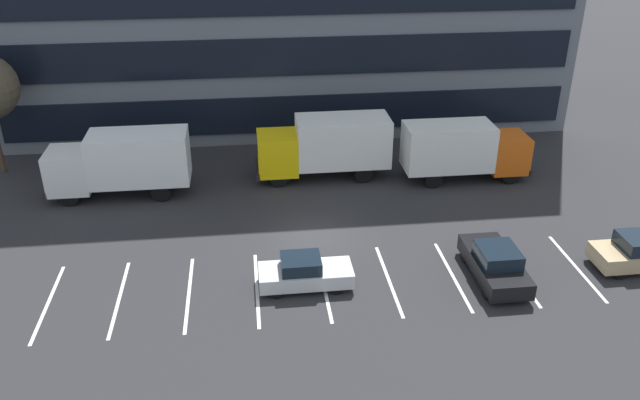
{
  "coord_description": "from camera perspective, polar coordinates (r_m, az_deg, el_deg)",
  "views": [
    {
      "loc": [
        -2.85,
        -26.65,
        15.49
      ],
      "look_at": [
        0.45,
        1.09,
        1.4
      ],
      "focal_mm": 36.47,
      "sensor_mm": 36.0,
      "label": 1
    }
  ],
  "objects": [
    {
      "name": "lot_markings",
      "position": [
        27.57,
        0.32,
        -7.4
      ],
      "size": [
        22.54,
        5.4,
        0.01
      ],
      "color": "silver",
      "rests_on": "ground_plane"
    },
    {
      "name": "sedan_silver",
      "position": [
        27.11,
        -1.36,
        -6.4
      ],
      "size": [
        3.9,
        1.63,
        1.4
      ],
      "color": "silver",
      "rests_on": "ground_plane"
    },
    {
      "name": "box_truck_white",
      "position": [
        35.75,
        -17.02,
        3.28
      ],
      "size": [
        7.44,
        2.46,
        3.45
      ],
      "color": "white",
      "rests_on": "ground_plane"
    },
    {
      "name": "box_truck_orange",
      "position": [
        36.96,
        12.45,
        4.43
      ],
      "size": [
        7.02,
        2.32,
        3.25
      ],
      "color": "#D85914",
      "rests_on": "ground_plane"
    },
    {
      "name": "sedan_black",
      "position": [
        28.54,
        15.11,
        -5.39
      ],
      "size": [
        1.83,
        4.37,
        1.56
      ],
      "color": "black",
      "rests_on": "ground_plane"
    },
    {
      "name": "ground_plane",
      "position": [
        30.95,
        -0.6,
        -3.26
      ],
      "size": [
        120.0,
        120.0,
        0.0
      ],
      "primitive_type": "plane",
      "color": "#262628"
    },
    {
      "name": "box_truck_yellow",
      "position": [
        36.32,
        0.52,
        4.89
      ],
      "size": [
        7.48,
        2.48,
        3.47
      ],
      "color": "yellow",
      "rests_on": "ground_plane"
    }
  ]
}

